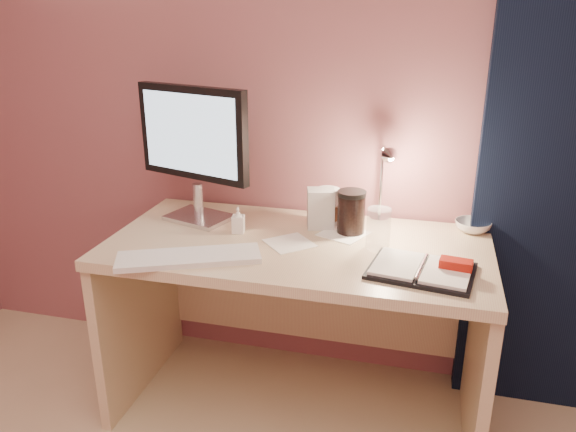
% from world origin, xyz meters
% --- Properties ---
extents(desk, '(1.40, 0.70, 0.73)m').
position_xyz_m(desk, '(0.00, 1.45, 0.50)').
color(desk, beige).
rests_on(desk, ground).
extents(monitor, '(0.49, 0.25, 0.54)m').
position_xyz_m(monitor, '(-0.45, 1.51, 1.05)').
color(monitor, silver).
rests_on(monitor, desk).
extents(keyboard, '(0.50, 0.33, 0.02)m').
position_xyz_m(keyboard, '(-0.32, 1.14, 0.74)').
color(keyboard, white).
rests_on(keyboard, desk).
extents(planner, '(0.36, 0.30, 0.05)m').
position_xyz_m(planner, '(0.46, 1.24, 0.74)').
color(planner, black).
rests_on(planner, desk).
extents(paper_b, '(0.21, 0.21, 0.00)m').
position_xyz_m(paper_b, '(0.15, 1.50, 0.73)').
color(paper_b, white).
rests_on(paper_b, desk).
extents(paper_c, '(0.22, 0.22, 0.00)m').
position_xyz_m(paper_c, '(-0.03, 1.36, 0.73)').
color(paper_c, white).
rests_on(paper_c, desk).
extents(coffee_cup, '(0.10, 0.10, 0.15)m').
position_xyz_m(coffee_cup, '(0.07, 1.58, 0.80)').
color(coffee_cup, white).
rests_on(coffee_cup, desk).
extents(clear_cup, '(0.09, 0.09, 0.15)m').
position_xyz_m(clear_cup, '(0.29, 1.40, 0.80)').
color(clear_cup, white).
rests_on(clear_cup, desk).
extents(bowl, '(0.16, 0.16, 0.04)m').
position_xyz_m(bowl, '(0.63, 1.66, 0.75)').
color(bowl, silver).
rests_on(bowl, desk).
extents(lotion_bottle, '(0.05, 0.05, 0.10)m').
position_xyz_m(lotion_bottle, '(-0.24, 1.42, 0.78)').
color(lotion_bottle, white).
rests_on(lotion_bottle, desk).
extents(dark_jar, '(0.11, 0.11, 0.15)m').
position_xyz_m(dark_jar, '(0.17, 1.53, 0.80)').
color(dark_jar, black).
rests_on(dark_jar, desk).
extents(product_box, '(0.12, 0.11, 0.16)m').
position_xyz_m(product_box, '(0.05, 1.56, 0.81)').
color(product_box, silver).
rests_on(product_box, desk).
extents(desk_lamp, '(0.12, 0.20, 0.33)m').
position_xyz_m(desk_lamp, '(0.24, 1.61, 0.94)').
color(desk_lamp, silver).
rests_on(desk_lamp, desk).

